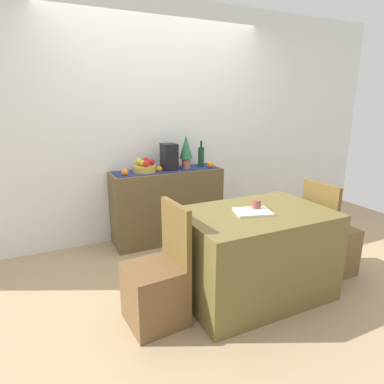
# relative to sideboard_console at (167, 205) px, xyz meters

# --- Properties ---
(ground_plane) EXTENTS (6.40, 6.40, 0.02)m
(ground_plane) POSITION_rel_sideboard_console_xyz_m (0.03, -0.92, -0.43)
(ground_plane) COLOR tan
(ground_plane) RESTS_ON ground
(room_wall_rear) EXTENTS (6.40, 0.06, 2.70)m
(room_wall_rear) POSITION_rel_sideboard_console_xyz_m (0.03, 0.26, 0.93)
(room_wall_rear) COLOR white
(room_wall_rear) RESTS_ON ground
(sideboard_console) EXTENTS (1.27, 0.42, 0.84)m
(sideboard_console) POSITION_rel_sideboard_console_xyz_m (0.00, 0.00, 0.00)
(sideboard_console) COLOR brown
(sideboard_console) RESTS_ON ground
(table_runner) EXTENTS (1.19, 0.32, 0.01)m
(table_runner) POSITION_rel_sideboard_console_xyz_m (0.00, 0.00, 0.42)
(table_runner) COLOR navy
(table_runner) RESTS_ON sideboard_console
(fruit_bowl) EXTENTS (0.25, 0.25, 0.07)m
(fruit_bowl) POSITION_rel_sideboard_console_xyz_m (-0.26, 0.00, 0.46)
(fruit_bowl) COLOR gold
(fruit_bowl) RESTS_ON table_runner
(apple_center) EXTENTS (0.07, 0.07, 0.07)m
(apple_center) POSITION_rel_sideboard_console_xyz_m (-0.17, 0.00, 0.53)
(apple_center) COLOR red
(apple_center) RESTS_ON fruit_bowl
(apple_front) EXTENTS (0.07, 0.07, 0.07)m
(apple_front) POSITION_rel_sideboard_console_xyz_m (-0.26, -0.07, 0.53)
(apple_front) COLOR red
(apple_front) RESTS_ON fruit_bowl
(apple_right) EXTENTS (0.07, 0.07, 0.07)m
(apple_right) POSITION_rel_sideboard_console_xyz_m (-0.28, -0.01, 0.53)
(apple_right) COLOR gold
(apple_right) RESTS_ON fruit_bowl
(apple_left) EXTENTS (0.08, 0.08, 0.08)m
(apple_left) POSITION_rel_sideboard_console_xyz_m (-0.31, 0.06, 0.53)
(apple_left) COLOR gold
(apple_left) RESTS_ON fruit_bowl
(apple_upper) EXTENTS (0.08, 0.08, 0.08)m
(apple_upper) POSITION_rel_sideboard_console_xyz_m (-0.22, 0.07, 0.53)
(apple_upper) COLOR red
(apple_upper) RESTS_ON fruit_bowl
(wine_bottle) EXTENTS (0.07, 0.07, 0.31)m
(wine_bottle) POSITION_rel_sideboard_console_xyz_m (0.44, 0.00, 0.54)
(wine_bottle) COLOR #173E24
(wine_bottle) RESTS_ON sideboard_console
(coffee_maker) EXTENTS (0.16, 0.18, 0.30)m
(coffee_maker) POSITION_rel_sideboard_console_xyz_m (0.04, 0.00, 0.57)
(coffee_maker) COLOR black
(coffee_maker) RESTS_ON sideboard_console
(potted_plant) EXTENTS (0.15, 0.15, 0.39)m
(potted_plant) POSITION_rel_sideboard_console_xyz_m (0.25, 0.00, 0.64)
(potted_plant) COLOR #B96952
(potted_plant) RESTS_ON sideboard_console
(orange_loose_mid) EXTENTS (0.08, 0.08, 0.08)m
(orange_loose_mid) POSITION_rel_sideboard_console_xyz_m (-0.50, -0.08, 0.46)
(orange_loose_mid) COLOR orange
(orange_loose_mid) RESTS_ON sideboard_console
(orange_loose_end) EXTENTS (0.07, 0.07, 0.07)m
(orange_loose_end) POSITION_rel_sideboard_console_xyz_m (-0.10, -0.05, 0.45)
(orange_loose_end) COLOR orange
(orange_loose_end) RESTS_ON sideboard_console
(orange_loose_near_bowl) EXTENTS (0.07, 0.07, 0.07)m
(orange_loose_near_bowl) POSITION_rel_sideboard_console_xyz_m (0.52, -0.09, 0.46)
(orange_loose_near_bowl) COLOR orange
(orange_loose_near_bowl) RESTS_ON sideboard_console
(dining_table) EXTENTS (1.20, 0.80, 0.74)m
(dining_table) POSITION_rel_sideboard_console_xyz_m (0.24, -1.39, -0.05)
(dining_table) COLOR brown
(dining_table) RESTS_ON ground
(open_book) EXTENTS (0.33, 0.28, 0.02)m
(open_book) POSITION_rel_sideboard_console_xyz_m (0.19, -1.41, 0.33)
(open_book) COLOR white
(open_book) RESTS_ON dining_table
(coffee_cup) EXTENTS (0.07, 0.07, 0.09)m
(coffee_cup) POSITION_rel_sideboard_console_xyz_m (0.25, -1.36, 0.36)
(coffee_cup) COLOR brown
(coffee_cup) RESTS_ON dining_table
(chair_near_window) EXTENTS (0.43, 0.43, 0.90)m
(chair_near_window) POSITION_rel_sideboard_console_xyz_m (-0.63, -1.39, -0.15)
(chair_near_window) COLOR brown
(chair_near_window) RESTS_ON ground
(chair_by_corner) EXTENTS (0.40, 0.40, 0.90)m
(chair_by_corner) POSITION_rel_sideboard_console_xyz_m (1.10, -1.39, -0.15)
(chair_by_corner) COLOR brown
(chair_by_corner) RESTS_ON ground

